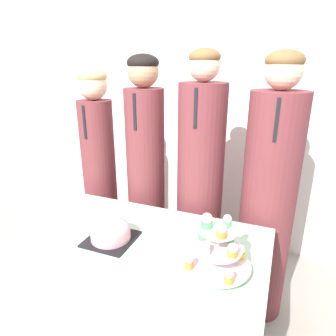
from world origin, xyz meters
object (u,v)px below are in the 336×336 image
at_px(student_1, 146,180).
at_px(student_2, 200,190).
at_px(cake_knife, 89,265).
at_px(cupcake_stand, 217,247).
at_px(student_3, 268,202).
at_px(student_0, 100,176).
at_px(round_cake, 110,231).

height_order(student_1, student_2, student_2).
height_order(cake_knife, cupcake_stand, cupcake_stand).
bearing_deg(cake_knife, student_3, 23.66).
bearing_deg(student_0, cake_knife, -58.94).
height_order(student_1, student_3, student_3).
bearing_deg(student_0, student_1, 0.00).
xyz_separation_m(cupcake_stand, student_0, (-1.03, 0.68, -0.08)).
distance_m(round_cake, student_2, 0.69).
xyz_separation_m(round_cake, student_3, (0.70, 0.64, -0.00)).
bearing_deg(student_3, student_1, -180.00).
height_order(student_0, student_2, student_2).
height_order(round_cake, student_1, student_1).
bearing_deg(cake_knife, cupcake_stand, -10.06).
distance_m(round_cake, student_1, 0.65).
bearing_deg(student_2, student_1, -180.00).
bearing_deg(student_1, student_0, -180.00).
distance_m(round_cake, student_3, 0.94).
xyz_separation_m(cake_knife, student_1, (-0.13, 0.84, 0.07)).
height_order(round_cake, student_3, student_3).
height_order(cake_knife, student_1, student_1).
distance_m(student_0, student_3, 1.18).
relative_size(round_cake, cake_knife, 1.07).
bearing_deg(cupcake_stand, student_2, 111.55).
xyz_separation_m(cupcake_stand, student_2, (-0.27, 0.68, -0.06)).
bearing_deg(student_2, student_3, 0.00).
relative_size(cupcake_stand, student_2, 0.18).
distance_m(student_1, student_3, 0.81).
bearing_deg(student_1, round_cake, -80.08).
xyz_separation_m(cupcake_stand, student_1, (-0.65, 0.68, -0.05)).
height_order(cupcake_stand, student_3, student_3).
bearing_deg(student_1, cake_knife, -81.32).
distance_m(cupcake_stand, student_2, 0.73).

